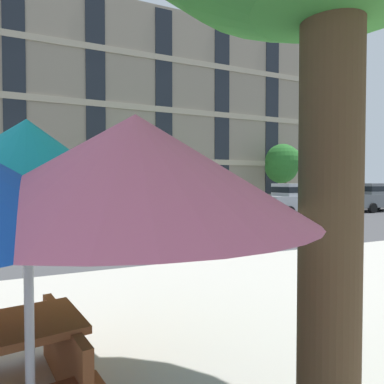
{
  "coord_description": "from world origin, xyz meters",
  "views": [
    {
      "loc": [
        -1.1,
        -11.43,
        1.88
      ],
      "look_at": [
        5.55,
        3.2,
        1.4
      ],
      "focal_mm": 32.12,
      "sensor_mm": 36.0,
      "label": 1
    }
  ],
  "objects_px": {
    "sedan_gray": "(29,205)",
    "sedan_green": "(185,201)",
    "street_tree_middle": "(136,166)",
    "street_tree_right": "(283,163)",
    "sedan_gray_midblock": "(375,196)",
    "sedan_silver": "(298,198)",
    "patio_umbrella": "(27,171)"
  },
  "relations": [
    {
      "from": "sedan_green",
      "to": "sedan_silver",
      "type": "bearing_deg",
      "value": 0.0
    },
    {
      "from": "sedan_green",
      "to": "sedan_gray_midblock",
      "type": "height_order",
      "value": "same"
    },
    {
      "from": "sedan_green",
      "to": "sedan_silver",
      "type": "relative_size",
      "value": 1.0
    },
    {
      "from": "sedan_gray",
      "to": "sedan_green",
      "type": "distance_m",
      "value": 6.76
    },
    {
      "from": "street_tree_right",
      "to": "patio_umbrella",
      "type": "relative_size",
      "value": 1.22
    },
    {
      "from": "sedan_gray_midblock",
      "to": "street_tree_middle",
      "type": "height_order",
      "value": "street_tree_middle"
    },
    {
      "from": "sedan_green",
      "to": "street_tree_right",
      "type": "xyz_separation_m",
      "value": [
        8.57,
        3.25,
        2.16
      ]
    },
    {
      "from": "sedan_gray_midblock",
      "to": "sedan_green",
      "type": "bearing_deg",
      "value": 180.0
    },
    {
      "from": "sedan_gray",
      "to": "street_tree_right",
      "type": "relative_size",
      "value": 1.0
    },
    {
      "from": "sedan_gray",
      "to": "sedan_gray_midblock",
      "type": "distance_m",
      "value": 20.0
    },
    {
      "from": "patio_umbrella",
      "to": "sedan_gray",
      "type": "bearing_deg",
      "value": 90.95
    },
    {
      "from": "sedan_gray_midblock",
      "to": "street_tree_right",
      "type": "bearing_deg",
      "value": 145.09
    },
    {
      "from": "street_tree_middle",
      "to": "sedan_silver",
      "type": "bearing_deg",
      "value": -18.65
    },
    {
      "from": "sedan_silver",
      "to": "patio_umbrella",
      "type": "relative_size",
      "value": 1.22
    },
    {
      "from": "sedan_gray",
      "to": "street_tree_right",
      "type": "bearing_deg",
      "value": 11.99
    },
    {
      "from": "street_tree_right",
      "to": "patio_umbrella",
      "type": "distance_m",
      "value": 22.01
    },
    {
      "from": "street_tree_middle",
      "to": "street_tree_right",
      "type": "height_order",
      "value": "street_tree_right"
    },
    {
      "from": "sedan_green",
      "to": "street_tree_right",
      "type": "distance_m",
      "value": 9.42
    },
    {
      "from": "street_tree_middle",
      "to": "sedan_gray_midblock",
      "type": "bearing_deg",
      "value": -10.97
    },
    {
      "from": "sedan_silver",
      "to": "street_tree_right",
      "type": "distance_m",
      "value": 4.24
    },
    {
      "from": "sedan_green",
      "to": "sedan_gray_midblock",
      "type": "distance_m",
      "value": 13.24
    },
    {
      "from": "sedan_gray",
      "to": "street_tree_middle",
      "type": "height_order",
      "value": "street_tree_middle"
    },
    {
      "from": "street_tree_right",
      "to": "sedan_gray",
      "type": "bearing_deg",
      "value": -168.01
    },
    {
      "from": "sedan_gray",
      "to": "sedan_gray_midblock",
      "type": "xyz_separation_m",
      "value": [
        20.0,
        0.0,
        0.0
      ]
    },
    {
      "from": "sedan_green",
      "to": "patio_umbrella",
      "type": "height_order",
      "value": "patio_umbrella"
    },
    {
      "from": "sedan_silver",
      "to": "sedan_gray",
      "type": "bearing_deg",
      "value": 180.0
    },
    {
      "from": "sedan_green",
      "to": "patio_umbrella",
      "type": "xyz_separation_m",
      "value": [
        -6.55,
        -12.7,
        1.0
      ]
    },
    {
      "from": "sedan_gray_midblock",
      "to": "patio_umbrella",
      "type": "distance_m",
      "value": 23.53
    },
    {
      "from": "patio_umbrella",
      "to": "street_tree_right",
      "type": "bearing_deg",
      "value": 46.54
    },
    {
      "from": "sedan_silver",
      "to": "street_tree_right",
      "type": "relative_size",
      "value": 1.0
    },
    {
      "from": "sedan_green",
      "to": "sedan_silver",
      "type": "distance_m",
      "value": 6.93
    },
    {
      "from": "sedan_gray",
      "to": "street_tree_right",
      "type": "xyz_separation_m",
      "value": [
        15.33,
        3.25,
        2.16
      ]
    }
  ]
}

